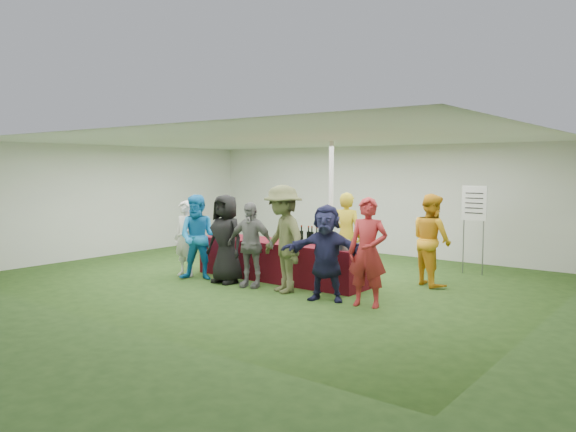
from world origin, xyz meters
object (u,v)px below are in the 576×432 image
Objects in this scene: staff_pourer at (346,235)px; customer_5 at (326,253)px; serving_table at (280,261)px; customer_4 at (283,239)px; customer_1 at (199,237)px; customer_2 at (226,239)px; staff_back at (431,240)px; customer_0 at (186,239)px; customer_3 at (250,245)px; dump_bucket at (342,245)px; wine_list_sign at (474,210)px; customer_6 at (368,252)px.

staff_pourer is 1.96m from customer_5.
customer_4 reaches higher than serving_table.
customer_1 is 0.99× the size of customer_2.
staff_back is at bearing 0.32° from customer_1.
customer_2 is (1.10, 0.01, 0.08)m from customer_0.
customer_0 is at bearing -178.11° from customer_2.
customer_3 is (-2.55, -2.13, -0.07)m from staff_back.
staff_pourer is at bearing 47.63° from customer_3.
customer_4 reaches higher than customer_5.
dump_bucket is 2.90m from customer_1.
customer_3 is 0.76m from customer_4.
customer_1 is 2.90m from customer_5.
customer_4 is at bearing -119.23° from wine_list_sign.
customer_2 is at bearing -152.00° from customer_4.
serving_table is 4.07m from wine_list_sign.
customer_5 is at bearing 102.16° from staff_back.
customer_1 is (-2.81, -0.70, -0.02)m from dump_bucket.
wine_list_sign is at bearing 48.57° from customer_2.
wine_list_sign is (2.74, 2.85, 0.94)m from serving_table.
wine_list_sign is 4.63m from customer_3.
customer_0 is (-1.74, -0.83, 0.38)m from serving_table.
customer_2 is at bearing 36.98° from staff_pourer.
customer_1 is 1.97m from customer_4.
customer_3 is (-1.59, -0.59, -0.07)m from dump_bucket.
serving_table is at bearing 5.71° from customer_1.
customer_6 reaches higher than customer_5.
serving_table is 1.96m from customer_0.
customer_0 is 1.10m from customer_2.
customer_2 is (-3.15, -2.14, -0.01)m from staff_back.
staff_back reaches higher than customer_3.
customer_6 is (3.63, 0.15, 0.03)m from customer_1.
customer_3 is (-2.78, -3.67, -0.54)m from wine_list_sign.
staff_pourer is 1.03× the size of customer_1.
customer_5 is at bearing 0.60° from customer_2.
wine_list_sign is at bearing 87.74° from customer_4.
customer_1 is at bearing -166.05° from dump_bucket.
customer_5 is (2.27, -0.02, -0.04)m from customer_2.
staff_back is 0.99× the size of customer_6.
staff_back is at bearing 48.06° from customer_5.
customer_0 is 0.96× the size of customer_5.
customer_4 reaches higher than wine_list_sign.
staff_back reaches higher than serving_table.
staff_pourer is at bearing 50.68° from customer_2.
customer_0 is (-4.48, -3.69, -0.56)m from wine_list_sign.
serving_table is 1.63m from customer_1.
customer_3 is at bearing -159.49° from dump_bucket.
staff_pourer is at bearing -134.53° from wine_list_sign.
customer_1 is 1.23m from customer_3.
customer_4 is 1.66m from customer_6.
dump_bucket is 0.98m from customer_6.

